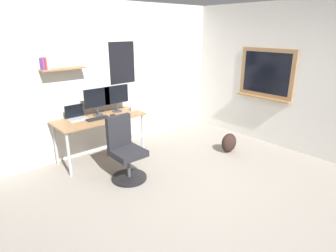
# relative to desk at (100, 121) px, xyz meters

# --- Properties ---
(ground_plane) EXTENTS (5.20, 5.20, 0.00)m
(ground_plane) POSITION_rel_desk_xyz_m (0.42, -2.05, -0.67)
(ground_plane) COLOR gray
(ground_plane) RESTS_ON ground
(wall_back) EXTENTS (5.00, 0.30, 2.60)m
(wall_back) POSITION_rel_desk_xyz_m (0.42, 0.40, 0.63)
(wall_back) COLOR silver
(wall_back) RESTS_ON ground
(wall_right) EXTENTS (0.22, 5.00, 2.60)m
(wall_right) POSITION_rel_desk_xyz_m (2.87, -2.02, 0.63)
(wall_right) COLOR silver
(wall_right) RESTS_ON ground
(desk) EXTENTS (1.49, 0.64, 0.74)m
(desk) POSITION_rel_desk_xyz_m (0.00, 0.00, 0.00)
(desk) COLOR #997047
(desk) RESTS_ON ground
(office_chair) EXTENTS (0.52, 0.52, 0.95)m
(office_chair) POSITION_rel_desk_xyz_m (-0.07, -0.86, -0.26)
(office_chair) COLOR black
(office_chair) RESTS_ON ground
(laptop) EXTENTS (0.31, 0.21, 0.23)m
(laptop) POSITION_rel_desk_xyz_m (-0.33, 0.15, 0.13)
(laptop) COLOR #ADAFB5
(laptop) RESTS_ON desk
(monitor_primary) EXTENTS (0.46, 0.17, 0.46)m
(monitor_primary) POSITION_rel_desk_xyz_m (0.04, 0.10, 0.34)
(monitor_primary) COLOR #38383D
(monitor_primary) RESTS_ON desk
(monitor_secondary) EXTENTS (0.46, 0.17, 0.46)m
(monitor_secondary) POSITION_rel_desk_xyz_m (0.41, 0.10, 0.34)
(monitor_secondary) COLOR #38383D
(monitor_secondary) RESTS_ON desk
(keyboard) EXTENTS (0.37, 0.13, 0.02)m
(keyboard) POSITION_rel_desk_xyz_m (-0.07, -0.08, 0.08)
(keyboard) COLOR black
(keyboard) RESTS_ON desk
(computer_mouse) EXTENTS (0.10, 0.06, 0.03)m
(computer_mouse) POSITION_rel_desk_xyz_m (0.21, -0.08, 0.09)
(computer_mouse) COLOR #262628
(computer_mouse) RESTS_ON desk
(coffee_mug) EXTENTS (0.08, 0.08, 0.09)m
(coffee_mug) POSITION_rel_desk_xyz_m (0.64, -0.03, 0.12)
(coffee_mug) COLOR silver
(coffee_mug) RESTS_ON desk
(backpack) EXTENTS (0.32, 0.22, 0.35)m
(backpack) POSITION_rel_desk_xyz_m (1.86, -1.28, -0.49)
(backpack) COLOR black
(backpack) RESTS_ON ground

